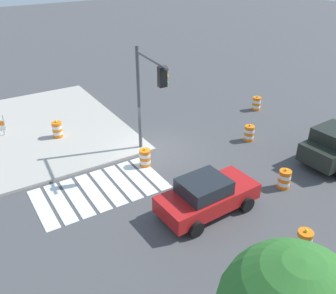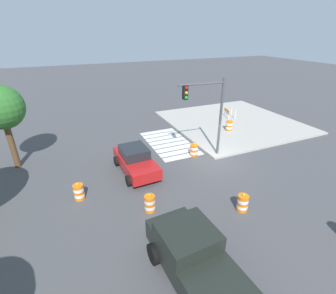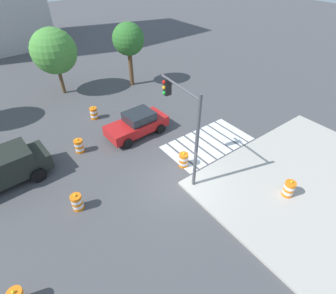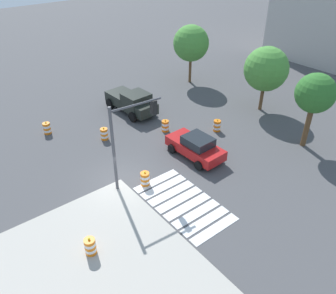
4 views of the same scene
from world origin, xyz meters
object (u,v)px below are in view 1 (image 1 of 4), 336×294
(sports_car, at_px, (207,195))
(traffic_barrel_on_sidewalk, at_px, (57,129))
(traffic_barrel_far_curb, at_px, (284,179))
(traffic_barrel_median_far, at_px, (304,241))
(traffic_barrel_median_near, at_px, (256,104))
(traffic_barrel_near_corner, at_px, (249,133))
(traffic_barrel_crosswalk_end, at_px, (145,158))
(traffic_light_pole, at_px, (148,87))

(sports_car, relative_size, traffic_barrel_on_sidewalk, 4.29)
(sports_car, distance_m, traffic_barrel_far_curb, 4.12)
(traffic_barrel_median_far, height_order, traffic_barrel_far_curb, same)
(traffic_barrel_median_far, bearing_deg, traffic_barrel_median_near, -126.40)
(traffic_barrel_median_near, relative_size, traffic_barrel_median_far, 1.00)
(traffic_barrel_near_corner, bearing_deg, traffic_barrel_crosswalk_end, -6.32)
(traffic_barrel_median_near, distance_m, traffic_barrel_on_sidewalk, 13.01)
(traffic_barrel_crosswalk_end, distance_m, traffic_barrel_median_far, 8.52)
(traffic_barrel_median_far, bearing_deg, traffic_barrel_far_curb, -127.57)
(sports_car, height_order, traffic_barrel_far_curb, sports_car)
(sports_car, distance_m, traffic_light_pole, 5.94)
(traffic_barrel_median_near, xyz_separation_m, traffic_barrel_median_far, (7.84, 10.64, 0.00))
(traffic_barrel_median_far, xyz_separation_m, traffic_barrel_on_sidewalk, (4.85, -13.49, 0.15))
(traffic_barrel_on_sidewalk, bearing_deg, traffic_barrel_near_corner, 147.26)
(traffic_barrel_near_corner, xyz_separation_m, traffic_barrel_on_sidewalk, (9.20, -5.92, 0.15))
(traffic_barrel_near_corner, height_order, traffic_barrel_median_far, same)
(traffic_barrel_crosswalk_end, xyz_separation_m, traffic_barrel_median_near, (-9.86, -2.36, 0.00))
(traffic_light_pole, bearing_deg, traffic_barrel_crosswalk_end, 42.32)
(sports_car, distance_m, traffic_barrel_crosswalk_end, 4.60)
(traffic_barrel_median_near, height_order, traffic_barrel_median_far, same)
(traffic_barrel_near_corner, relative_size, traffic_barrel_median_far, 1.00)
(traffic_barrel_far_curb, relative_size, traffic_barrel_on_sidewalk, 1.00)
(traffic_barrel_far_curb, bearing_deg, traffic_barrel_on_sidewalk, -54.51)
(traffic_barrel_far_curb, height_order, traffic_barrel_on_sidewalk, traffic_barrel_on_sidewalk)
(traffic_barrel_near_corner, height_order, traffic_barrel_on_sidewalk, traffic_barrel_on_sidewalk)
(traffic_barrel_crosswalk_end, bearing_deg, traffic_barrel_far_curb, 131.56)
(traffic_barrel_median_far, bearing_deg, traffic_barrel_crosswalk_end, -76.32)
(sports_car, height_order, traffic_barrel_median_far, sports_car)
(traffic_barrel_median_near, distance_m, traffic_barrel_far_curb, 9.16)
(traffic_barrel_crosswalk_end, height_order, traffic_barrel_on_sidewalk, traffic_barrel_on_sidewalk)
(traffic_barrel_on_sidewalk, distance_m, traffic_light_pole, 6.68)
(sports_car, bearing_deg, traffic_barrel_far_curb, 173.06)
(traffic_barrel_median_far, relative_size, traffic_barrel_far_curb, 1.00)
(traffic_barrel_median_near, bearing_deg, traffic_barrel_on_sidewalk, -12.66)
(traffic_barrel_far_curb, bearing_deg, traffic_barrel_near_corner, -113.28)
(sports_car, bearing_deg, traffic_barrel_crosswalk_end, -84.85)
(sports_car, bearing_deg, traffic_barrel_near_corner, -147.02)
(traffic_barrel_median_near, bearing_deg, traffic_barrel_far_curb, 54.12)
(traffic_barrel_far_curb, relative_size, traffic_light_pole, 0.19)
(traffic_barrel_far_curb, bearing_deg, traffic_barrel_median_far, 52.43)
(traffic_barrel_far_curb, bearing_deg, traffic_barrel_crosswalk_end, -48.44)
(traffic_barrel_median_far, xyz_separation_m, traffic_light_pole, (1.47, -8.78, 3.46))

